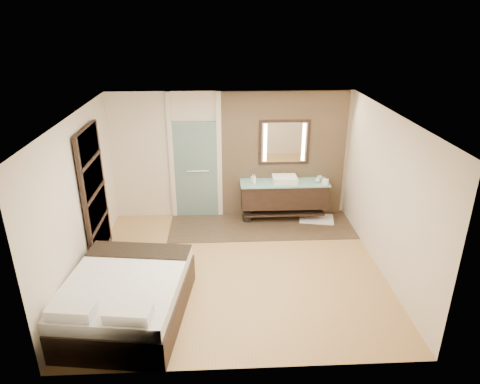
{
  "coord_description": "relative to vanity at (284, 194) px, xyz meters",
  "views": [
    {
      "loc": [
        -0.24,
        -6.34,
        4.14
      ],
      "look_at": [
        0.1,
        0.6,
        1.21
      ],
      "focal_mm": 32.0,
      "sensor_mm": 36.0,
      "label": 1
    }
  ],
  "objects": [
    {
      "name": "stone_wall",
      "position": [
        0.0,
        0.29,
        0.77
      ],
      "size": [
        2.6,
        0.08,
        2.7
      ],
      "primitive_type": "cube",
      "color": "#A3815D",
      "rests_on": "floor"
    },
    {
      "name": "tissue_box",
      "position": [
        0.82,
        -0.16,
        0.33
      ],
      "size": [
        0.16,
        0.16,
        0.1
      ],
      "primitive_type": "cube",
      "rotation": [
        0.0,
        0.0,
        -0.41
      ],
      "color": "silver",
      "rests_on": "vanity"
    },
    {
      "name": "vanity",
      "position": [
        0.0,
        0.0,
        0.0
      ],
      "size": [
        1.85,
        0.55,
        0.88
      ],
      "color": "black",
      "rests_on": "stone_wall"
    },
    {
      "name": "soap_bottle_c",
      "position": [
        0.69,
        -0.06,
        0.36
      ],
      "size": [
        0.13,
        0.13,
        0.15
      ],
      "primitive_type": "imported",
      "rotation": [
        0.0,
        0.0,
        0.13
      ],
      "color": "#A6D1CB",
      "rests_on": "vanity"
    },
    {
      "name": "shoji_partition",
      "position": [
        -3.53,
        -1.32,
        0.63
      ],
      "size": [
        0.06,
        1.2,
        2.4
      ],
      "color": "black",
      "rests_on": "floor"
    },
    {
      "name": "tile_strip",
      "position": [
        -0.5,
        -0.32,
        -0.57
      ],
      "size": [
        3.8,
        1.3,
        0.01
      ],
      "primitive_type": "cube",
      "color": "#37281E",
      "rests_on": "floor"
    },
    {
      "name": "floor",
      "position": [
        -1.1,
        -1.92,
        -0.58
      ],
      "size": [
        5.0,
        5.0,
        0.0
      ],
      "primitive_type": "plane",
      "color": "#AC8148",
      "rests_on": "ground"
    },
    {
      "name": "waste_bin",
      "position": [
        -0.78,
        -0.07,
        -0.46
      ],
      "size": [
        0.21,
        0.21,
        0.24
      ],
      "primitive_type": "cylinder",
      "rotation": [
        0.0,
        0.0,
        -0.1
      ],
      "color": "black",
      "rests_on": "floor"
    },
    {
      "name": "soap_bottle_b",
      "position": [
        -0.66,
        0.04,
        0.37
      ],
      "size": [
        0.08,
        0.08,
        0.16
      ],
      "primitive_type": "imported",
      "rotation": [
        0.0,
        0.0,
        0.15
      ],
      "color": "#B2B2B2",
      "rests_on": "vanity"
    },
    {
      "name": "mirror_unit",
      "position": [
        0.0,
        0.24,
        1.07
      ],
      "size": [
        1.06,
        0.04,
        0.96
      ],
      "color": "black",
      "rests_on": "stone_wall"
    },
    {
      "name": "frosted_door",
      "position": [
        -1.85,
        0.28,
        0.56
      ],
      "size": [
        1.1,
        0.12,
        2.7
      ],
      "color": "#9CC6C0",
      "rests_on": "floor"
    },
    {
      "name": "bed",
      "position": [
        -2.75,
        -3.08,
        -0.25
      ],
      "size": [
        1.91,
        2.27,
        0.8
      ],
      "rotation": [
        0.0,
        0.0,
        -0.13
      ],
      "color": "black",
      "rests_on": "floor"
    },
    {
      "name": "soap_bottle_a",
      "position": [
        -0.64,
        -0.08,
        0.39
      ],
      "size": [
        0.1,
        0.1,
        0.21
      ],
      "primitive_type": "imported",
      "rotation": [
        0.0,
        0.0,
        -0.38
      ],
      "color": "white",
      "rests_on": "vanity"
    },
    {
      "name": "cup",
      "position": [
        0.76,
        0.08,
        0.33
      ],
      "size": [
        0.14,
        0.14,
        0.09
      ],
      "primitive_type": "imported",
      "rotation": [
        0.0,
        0.0,
        0.34
      ],
      "color": "silver",
      "rests_on": "vanity"
    },
    {
      "name": "bath_mat",
      "position": [
        0.72,
        -0.07,
        -0.56
      ],
      "size": [
        0.8,
        0.63,
        0.02
      ],
      "primitive_type": "cube",
      "rotation": [
        0.0,
        0.0,
        -0.2
      ],
      "color": "white",
      "rests_on": "floor"
    }
  ]
}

